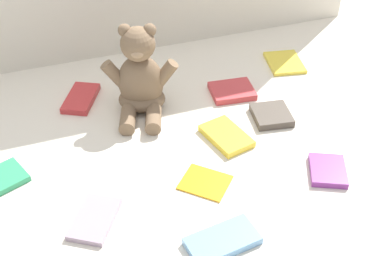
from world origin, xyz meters
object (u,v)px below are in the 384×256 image
object	(u,v)px
teddy_bear	(140,80)
book_case_10	(271,115)
book_case_11	(222,241)
book_case_4	(232,91)
book_case_7	(226,136)
book_case_1	(285,63)
book_case_3	(95,219)
book_case_2	(328,170)
book_case_0	(81,98)
book_case_12	(205,182)

from	to	relation	value
teddy_bear	book_case_10	xyz separation A→B (m)	(0.30, -0.15, -0.08)
book_case_11	book_case_4	bearing A→B (deg)	147.30
book_case_7	book_case_11	distance (m)	0.32
teddy_bear	book_case_1	world-z (taller)	teddy_bear
book_case_4	book_case_10	xyz separation A→B (m)	(0.05, -0.14, 0.00)
teddy_bear	book_case_7	bearing A→B (deg)	-32.35
book_case_3	book_case_11	size ratio (longest dim) A/B	0.86
book_case_11	book_case_3	bearing A→B (deg)	-129.60
book_case_7	book_case_10	xyz separation A→B (m)	(0.14, 0.04, 0.00)
teddy_bear	book_case_2	world-z (taller)	teddy_bear
book_case_1	book_case_11	bearing A→B (deg)	63.29
book_case_0	book_case_4	bearing A→B (deg)	-167.44
book_case_3	book_case_10	world-z (taller)	book_case_10
teddy_bear	book_case_4	distance (m)	0.26
book_case_12	book_case_7	bearing A→B (deg)	-175.93
book_case_0	book_case_2	xyz separation A→B (m)	(0.47, -0.46, -0.00)
book_case_3	book_case_7	size ratio (longest dim) A/B	0.94
book_case_0	book_case_2	bearing A→B (deg)	162.78
book_case_4	book_case_12	size ratio (longest dim) A/B	1.13
teddy_bear	book_case_12	distance (m)	0.33
book_case_7	teddy_bear	bearing A→B (deg)	116.74
book_case_0	book_case_1	bearing A→B (deg)	-153.99
book_case_0	book_case_4	world-z (taller)	same
book_case_7	book_case_10	bearing A→B (deg)	1.72
teddy_bear	book_case_11	world-z (taller)	teddy_bear
book_case_0	book_case_11	size ratio (longest dim) A/B	0.94
book_case_4	book_case_7	distance (m)	0.19
book_case_1	book_case_7	bearing A→B (deg)	52.40
book_case_3	book_case_1	bearing A→B (deg)	64.90
book_case_4	book_case_7	world-z (taller)	same
book_case_3	book_case_7	distance (m)	0.38
book_case_3	book_case_11	world-z (taller)	book_case_11
book_case_11	book_case_1	bearing A→B (deg)	134.92
book_case_7	book_case_2	bearing A→B (deg)	-61.35
book_case_0	book_case_2	size ratio (longest dim) A/B	1.33
book_case_2	book_case_11	distance (m)	0.31
teddy_bear	book_case_12	size ratio (longest dim) A/B	2.32
book_case_2	book_case_7	bearing A→B (deg)	-22.82
book_case_2	teddy_bear	bearing A→B (deg)	-23.78
book_case_2	book_case_3	xyz separation A→B (m)	(-0.52, 0.03, -0.00)
teddy_bear	book_case_0	bearing A→B (deg)	167.27
book_case_11	book_case_7	bearing A→B (deg)	148.54
book_case_0	book_case_12	world-z (taller)	book_case_0
book_case_2	book_case_3	world-z (taller)	book_case_2
book_case_1	book_case_10	world-z (taller)	book_case_10
teddy_bear	book_case_3	world-z (taller)	teddy_bear
book_case_3	book_case_11	bearing A→B (deg)	0.09
book_case_2	book_case_4	xyz separation A→B (m)	(-0.08, 0.36, 0.00)
book_case_3	book_case_7	xyz separation A→B (m)	(0.35, 0.15, 0.00)
book_case_7	book_case_11	bearing A→B (deg)	-127.08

